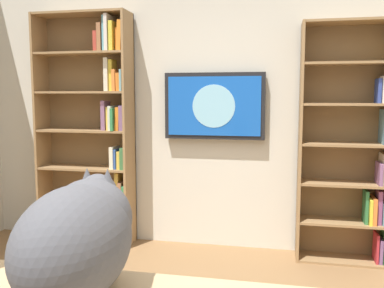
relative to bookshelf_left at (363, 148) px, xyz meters
The scene contains 5 objects.
wall_back 1.35m from the bookshelf_left, ahead, with size 4.52×0.06×2.70m, color beige.
bookshelf_left is the anchor object (origin of this frame).
bookshelf_right 2.35m from the bookshelf_left, ahead, with size 0.89×0.28×2.14m.
wall_mounted_tv 1.30m from the bookshelf_left, ahead, with size 0.90×0.07×0.59m.
cat 2.81m from the bookshelf_left, 63.11° to the left, with size 0.33×0.63×0.38m.
Camera 1 is at (-0.61, 1.63, 1.40)m, focal length 39.88 mm.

